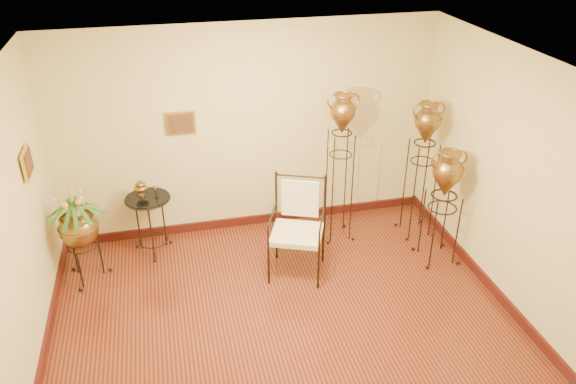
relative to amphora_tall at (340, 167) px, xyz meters
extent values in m
plane|color=maroon|center=(-1.08, -1.92, -1.04)|extent=(5.00, 5.00, 0.00)
cube|color=#3F120E|center=(-1.08, 0.56, -0.98)|extent=(5.00, 0.04, 0.12)
cube|color=#3F120E|center=(1.40, -1.92, -0.98)|extent=(0.04, 5.00, 0.12)
cube|color=gold|center=(-1.93, 0.54, 0.56)|extent=(0.36, 0.03, 0.29)
cube|color=gold|center=(-3.54, -0.47, 0.66)|extent=(0.03, 0.36, 0.29)
cube|color=beige|center=(-0.74, -0.69, -0.48)|extent=(0.75, 0.73, 0.07)
cube|color=beige|center=(-0.74, -0.69, -0.14)|extent=(0.43, 0.20, 0.48)
cylinder|color=black|center=(-2.44, 0.18, -0.25)|extent=(0.55, 0.55, 0.02)
camera|label=1|loc=(-2.13, -6.13, 3.14)|focal=35.00mm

